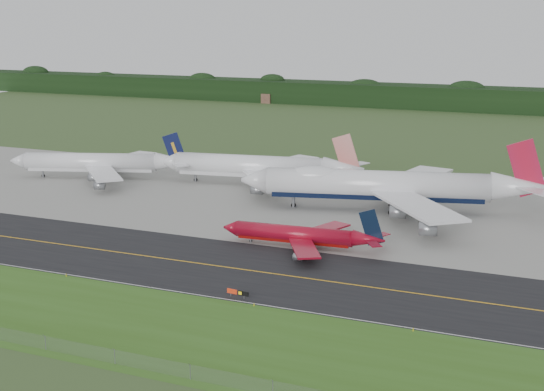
{
  "coord_description": "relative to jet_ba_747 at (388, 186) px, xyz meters",
  "views": [
    {
      "loc": [
        52.15,
        -129.72,
        47.42
      ],
      "look_at": [
        -11.45,
        22.0,
        8.57
      ],
      "focal_mm": 50.0,
      "sensor_mm": 36.0,
      "label": 1
    }
  ],
  "objects": [
    {
      "name": "jet_ba_747",
      "position": [
        0.0,
        0.0,
        0.0
      ],
      "size": [
        75.92,
        61.77,
        19.28
      ],
      "color": "white",
      "rests_on": "ground"
    },
    {
      "name": "perimeter_fence",
      "position": [
        -7.71,
        -98.98,
        -5.46
      ],
      "size": [
        320.0,
        0.1,
        320.0
      ],
      "color": "slate",
      "rests_on": "ground"
    },
    {
      "name": "jet_star_tail",
      "position": [
        -41.44,
        15.36,
        -1.22
      ],
      "size": [
        60.65,
        50.24,
        16.01
      ],
      "color": "white",
      "rests_on": "ground"
    },
    {
      "name": "taxiway_sign",
      "position": [
        -8.78,
        -69.12,
        -5.56
      ],
      "size": [
        4.26,
        0.6,
        1.42
      ],
      "color": "slate",
      "rests_on": "ground"
    },
    {
      "name": "horizon_treeline",
      "position": [
        -7.71,
        222.78,
        -1.09
      ],
      "size": [
        700.0,
        25.0,
        12.0
      ],
      "color": "black",
      "rests_on": "ground"
    },
    {
      "name": "jet_navy_gold",
      "position": [
        -89.52,
        5.7,
        -1.87
      ],
      "size": [
        53.91,
        45.69,
        14.28
      ],
      "color": "white",
      "rests_on": "ground"
    },
    {
      "name": "taxiway",
      "position": [
        -7.71,
        -54.98,
        -6.55
      ],
      "size": [
        400.0,
        32.0,
        0.02
      ],
      "primitive_type": "cube",
      "color": "black",
      "rests_on": "ground"
    },
    {
      "name": "taxiway_centreline",
      "position": [
        -7.71,
        -54.98,
        -6.53
      ],
      "size": [
        400.0,
        0.4,
        0.0
      ],
      "primitive_type": "cube",
      "color": "gold",
      "rests_on": "taxiway"
    },
    {
      "name": "edge_marker_left",
      "position": [
        -43.23,
        -71.48,
        -6.31
      ],
      "size": [
        0.16,
        0.16,
        0.5
      ],
      "primitive_type": "cylinder",
      "color": "yellow",
      "rests_on": "ground"
    },
    {
      "name": "grass_verge",
      "position": [
        -7.71,
        -85.98,
        -6.56
      ],
      "size": [
        400.0,
        30.0,
        0.01
      ],
      "primitive_type": "cube",
      "color": "#34591A",
      "rests_on": "ground"
    },
    {
      "name": "apron",
      "position": [
        -7.71,
        0.02,
        -6.55
      ],
      "size": [
        400.0,
        78.0,
        0.01
      ],
      "primitive_type": "cube",
      "color": "gray",
      "rests_on": "ground"
    },
    {
      "name": "jet_red_737",
      "position": [
        -8.82,
        -36.93,
        -3.91
      ],
      "size": [
        35.54,
        28.92,
        9.59
      ],
      "color": "maroon",
      "rests_on": "ground"
    },
    {
      "name": "edge_marker_center",
      "position": [
        -4.63,
        -71.48,
        -6.31
      ],
      "size": [
        0.16,
        0.16,
        0.5
      ],
      "primitive_type": "cylinder",
      "color": "yellow",
      "rests_on": "ground"
    },
    {
      "name": "taxiway_edge_line",
      "position": [
        -7.71,
        -70.48,
        -6.53
      ],
      "size": [
        400.0,
        0.25,
        0.0
      ],
      "primitive_type": "cube",
      "color": "silver",
      "rests_on": "taxiway"
    },
    {
      "name": "edge_marker_right",
      "position": [
        22.39,
        -71.48,
        -6.31
      ],
      "size": [
        0.16,
        0.16,
        0.5
      ],
      "primitive_type": "cylinder",
      "color": "yellow",
      "rests_on": "ground"
    },
    {
      "name": "ground",
      "position": [
        -7.71,
        -50.98,
        -6.56
      ],
      "size": [
        600.0,
        600.0,
        0.0
      ],
      "primitive_type": "plane",
      "color": "#385126",
      "rests_on": "ground"
    }
  ]
}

